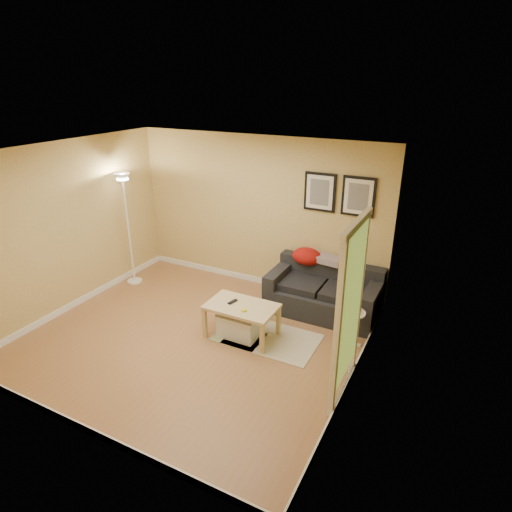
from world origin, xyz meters
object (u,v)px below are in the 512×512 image
Objects in this scene: sofa at (323,290)px; floor_lamp at (129,233)px; coffee_table at (242,321)px; side_table at (352,328)px; storage_bin at (240,325)px; book_stack at (354,309)px.

floor_lamp is at bearing -171.06° from sofa.
coffee_table is 1.53m from side_table.
coffee_table is 2.74m from floor_lamp.
side_table reaches higher than coffee_table.
storage_bin is at bearing -14.49° from floor_lamp.
floor_lamp reaches higher than coffee_table.
book_stack is (0.64, -0.65, 0.16)m from sofa.
storage_bin is (-0.03, -0.02, -0.07)m from coffee_table.
sofa reaches higher than storage_bin.
coffee_table is 1.70× the size of storage_bin.
sofa is 1.46m from storage_bin.
sofa is 2.94× the size of storage_bin.
sofa is at bearing 142.00° from book_stack.
coffee_table is at bearing -152.39° from book_stack.
sofa is 3.36× the size of side_table.
side_table is (1.44, 0.51, 0.01)m from coffee_table.
storage_bin is 2.74m from floor_lamp.
floor_lamp reaches higher than book_stack.
coffee_table is at bearing -124.38° from sofa.
sofa is at bearing 134.06° from side_table.
coffee_table is 0.49× the size of floor_lamp.
sofa reaches higher than book_stack.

